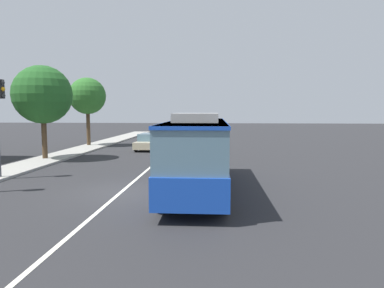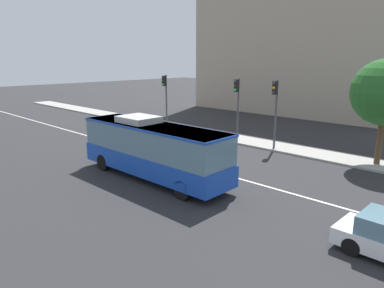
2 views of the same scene
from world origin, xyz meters
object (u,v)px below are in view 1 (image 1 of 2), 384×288
at_px(transit_bus, 197,150).
at_px(sedan_beige, 149,142).
at_px(sedan_white, 203,145).
at_px(street_tree_kerbside_left, 87,96).
at_px(street_tree_kerbside_centre, 43,95).

xyz_separation_m(transit_bus, sedan_beige, (15.51, 5.29, -1.09)).
distance_m(transit_bus, sedan_white, 12.64).
distance_m(sedan_white, street_tree_kerbside_left, 13.43).
relative_size(sedan_white, street_tree_kerbside_centre, 0.67).
bearing_deg(transit_bus, street_tree_kerbside_centre, 52.97).
relative_size(transit_bus, street_tree_kerbside_centre, 1.49).
distance_m(sedan_beige, street_tree_kerbside_centre, 10.17).
bearing_deg(street_tree_kerbside_left, transit_bus, -146.46).
bearing_deg(street_tree_kerbside_centre, street_tree_kerbside_left, 2.32).
height_order(transit_bus, sedan_beige, transit_bus).
distance_m(sedan_beige, sedan_white, 5.81).
xyz_separation_m(sedan_white, street_tree_kerbside_centre, (-4.12, 11.21, 3.93)).
relative_size(transit_bus, street_tree_kerbside_left, 1.48).
height_order(transit_bus, street_tree_kerbside_centre, street_tree_kerbside_centre).
distance_m(transit_bus, sedan_beige, 16.43).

